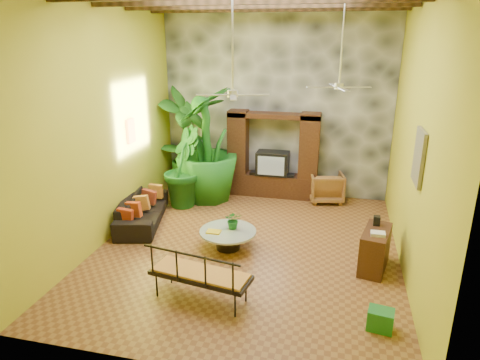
% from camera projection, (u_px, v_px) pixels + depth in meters
% --- Properties ---
extents(ground, '(7.00, 7.00, 0.00)m').
position_uv_depth(ground, '(248.00, 247.00, 8.85)').
color(ground, brown).
rests_on(ground, ground).
extents(back_wall, '(6.00, 0.02, 5.00)m').
position_uv_depth(back_wall, '(276.00, 102.00, 11.27)').
color(back_wall, gold).
rests_on(back_wall, ground).
extents(left_wall, '(0.02, 7.00, 5.00)m').
position_uv_depth(left_wall, '(104.00, 122.00, 8.70)').
color(left_wall, gold).
rests_on(left_wall, ground).
extents(right_wall, '(0.02, 7.00, 5.00)m').
position_uv_depth(right_wall, '(418.00, 137.00, 7.40)').
color(right_wall, gold).
rests_on(right_wall, ground).
extents(stone_accent_wall, '(5.98, 0.10, 4.98)m').
position_uv_depth(stone_accent_wall, '(276.00, 102.00, 11.22)').
color(stone_accent_wall, '#33363A').
rests_on(stone_accent_wall, ground).
extents(entertainment_center, '(2.40, 0.55, 2.30)m').
position_uv_depth(entertainment_center, '(273.00, 161.00, 11.43)').
color(entertainment_center, black).
rests_on(entertainment_center, ground).
extents(ceiling_fan_front, '(1.28, 1.28, 1.86)m').
position_uv_depth(ceiling_fan_front, '(233.00, 82.00, 7.43)').
color(ceiling_fan_front, silver).
rests_on(ceiling_fan_front, ceiling).
extents(ceiling_fan_back, '(1.28, 1.28, 1.86)m').
position_uv_depth(ceiling_fan_back, '(340.00, 76.00, 8.52)').
color(ceiling_fan_back, silver).
rests_on(ceiling_fan_back, ceiling).
extents(wall_art_mask, '(0.06, 0.32, 0.55)m').
position_uv_depth(wall_art_mask, '(131.00, 131.00, 9.74)').
color(wall_art_mask, gold).
rests_on(wall_art_mask, left_wall).
extents(wall_art_painting, '(0.06, 0.70, 0.90)m').
position_uv_depth(wall_art_painting, '(419.00, 157.00, 6.92)').
color(wall_art_painting, '#225A7D').
rests_on(wall_art_painting, right_wall).
extents(sofa, '(1.33, 2.32, 0.64)m').
position_uv_depth(sofa, '(142.00, 210.00, 9.92)').
color(sofa, black).
rests_on(sofa, ground).
extents(wicker_armchair, '(1.00, 1.02, 0.79)m').
position_uv_depth(wicker_armchair, '(326.00, 187.00, 11.23)').
color(wicker_armchair, olive).
rests_on(wicker_armchair, ground).
extents(tall_plant_a, '(1.62, 1.82, 2.87)m').
position_uv_depth(tall_plant_a, '(186.00, 140.00, 11.76)').
color(tall_plant_a, '#205F19').
rests_on(tall_plant_a, ground).
extents(tall_plant_b, '(1.11, 1.27, 2.03)m').
position_uv_depth(tall_plant_b, '(182.00, 167.00, 10.79)').
color(tall_plant_b, '#16561C').
rests_on(tall_plant_b, ground).
extents(tall_plant_c, '(1.73, 1.73, 2.96)m').
position_uv_depth(tall_plant_c, '(207.00, 145.00, 11.03)').
color(tall_plant_c, '#1B631A').
rests_on(tall_plant_c, ground).
extents(coffee_table, '(1.16, 1.16, 0.40)m').
position_uv_depth(coffee_table, '(228.00, 237.00, 8.75)').
color(coffee_table, black).
rests_on(coffee_table, ground).
extents(centerpiece_plant, '(0.40, 0.37, 0.38)m').
position_uv_depth(centerpiece_plant, '(233.00, 220.00, 8.74)').
color(centerpiece_plant, '#175A1C').
rests_on(centerpiece_plant, coffee_table).
extents(yellow_tray, '(0.28, 0.20, 0.03)m').
position_uv_depth(yellow_tray, '(214.00, 232.00, 8.61)').
color(yellow_tray, yellow).
rests_on(yellow_tray, coffee_table).
extents(iron_bench, '(1.75, 0.88, 0.57)m').
position_uv_depth(iron_bench, '(199.00, 273.00, 6.90)').
color(iron_bench, black).
rests_on(iron_bench, ground).
extents(side_console, '(0.64, 1.05, 0.78)m').
position_uv_depth(side_console, '(375.00, 250.00, 7.95)').
color(side_console, '#381811').
rests_on(side_console, ground).
extents(green_bin, '(0.41, 0.34, 0.33)m').
position_uv_depth(green_bin, '(380.00, 320.00, 6.36)').
color(green_bin, '#1B6723').
rests_on(green_bin, ground).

